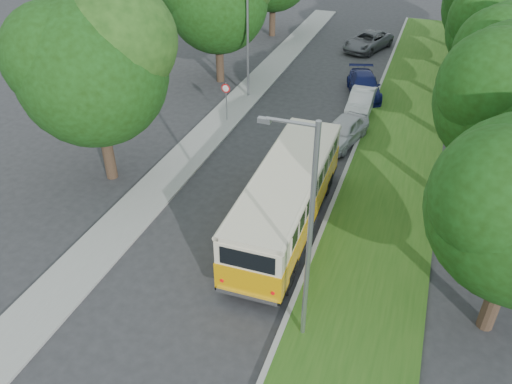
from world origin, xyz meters
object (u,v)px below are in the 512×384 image
(car_blue, at_px, (364,85))
(car_grey, at_px, (368,41))
(vintage_bus, at_px, (287,200))
(car_silver, at_px, (343,131))
(lamppost_near, at_px, (307,233))
(car_white, at_px, (361,101))
(lamppost_far, at_px, (246,36))

(car_blue, relative_size, car_grey, 0.93)
(vintage_bus, bearing_deg, car_silver, 84.53)
(car_silver, bearing_deg, car_blue, 103.86)
(lamppost_near, bearing_deg, car_blue, 93.98)
(vintage_bus, height_order, car_white, vintage_bus)
(car_white, height_order, car_blue, car_blue)
(car_silver, distance_m, car_white, 4.64)
(car_white, height_order, car_grey, car_grey)
(car_silver, bearing_deg, lamppost_near, -70.45)
(car_silver, bearing_deg, lamppost_far, 163.08)
(lamppost_far, height_order, car_white, lamppost_far)
(car_white, bearing_deg, car_silver, -93.14)
(lamppost_near, relative_size, car_blue, 1.63)
(vintage_bus, relative_size, car_grey, 1.90)
(lamppost_near, distance_m, car_grey, 31.67)
(car_blue, bearing_deg, vintage_bus, -108.74)
(car_silver, relative_size, car_white, 1.05)
(vintage_bus, bearing_deg, lamppost_near, -69.17)
(lamppost_near, xyz_separation_m, lamppost_far, (-8.91, 18.50, -0.25))
(lamppost_far, distance_m, car_white, 8.43)
(car_grey, bearing_deg, car_blue, -62.13)
(vintage_bus, bearing_deg, car_grey, 90.68)
(lamppost_near, bearing_deg, car_white, 93.68)
(car_grey, bearing_deg, lamppost_far, -95.19)
(lamppost_far, xyz_separation_m, car_grey, (6.06, 12.84, -3.38))
(car_blue, bearing_deg, car_silver, -106.10)
(car_silver, distance_m, car_grey, 17.29)
(vintage_bus, bearing_deg, car_white, 85.05)
(car_blue, bearing_deg, car_white, -100.30)
(lamppost_near, relative_size, car_white, 1.93)
(lamppost_far, bearing_deg, car_grey, 64.72)
(lamppost_near, distance_m, vintage_bus, 6.53)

